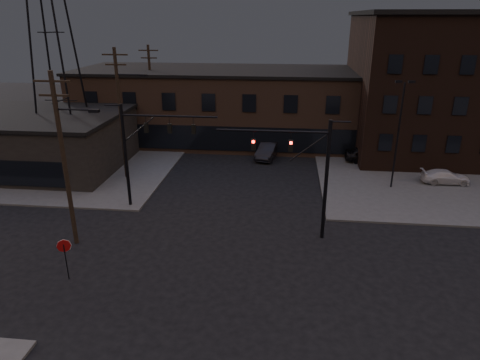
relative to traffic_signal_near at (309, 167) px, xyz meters
name	(u,v)px	position (x,y,z in m)	size (l,w,h in m)	color
ground	(215,268)	(-5.36, -4.50, -4.93)	(140.00, 140.00, 0.00)	black
sidewalk_ne	(465,162)	(16.64, 17.50, -4.86)	(30.00, 30.00, 0.15)	#474744
sidewalk_nw	(53,148)	(-27.36, 17.50, -4.86)	(30.00, 30.00, 0.15)	#474744
building_row	(254,107)	(-5.36, 23.50, -0.93)	(40.00, 12.00, 8.00)	brown
building_right	(463,87)	(16.64, 21.50, 2.07)	(22.00, 16.00, 14.00)	black
building_left	(37,143)	(-25.36, 11.50, -2.43)	(16.00, 12.00, 5.00)	black
traffic_signal_near	(309,167)	(0.00, 0.00, 0.00)	(7.12, 0.24, 8.00)	black
traffic_signal_far	(141,145)	(-12.07, 3.50, 0.08)	(7.12, 0.24, 8.00)	black
stop_sign	(64,250)	(-13.36, -6.49, -3.09)	(0.72, 0.33, 2.48)	black
utility_pole_near	(65,157)	(-14.79, -2.50, 0.94)	(3.70, 0.28, 11.00)	black
utility_pole_mid	(121,112)	(-15.79, 9.50, 1.19)	(3.70, 0.28, 11.50)	black
utility_pole_far	(151,93)	(-16.86, 21.50, 0.85)	(2.20, 0.28, 11.00)	black
transmission_tower	(51,32)	(-23.36, 13.50, 7.57)	(7.00, 7.00, 25.00)	black
lot_light_a	(399,126)	(7.64, 9.50, 0.58)	(1.50, 0.28, 9.14)	black
lot_light_b	(454,115)	(13.64, 14.50, 0.58)	(1.50, 0.28, 9.14)	black
parked_car_lot_a	(369,154)	(6.81, 16.19, -3.99)	(1.87, 4.65, 1.58)	black
parked_car_lot_b	(445,177)	(12.51, 10.96, -4.19)	(1.65, 4.06, 1.18)	silver
car_crossing	(268,150)	(-3.31, 16.94, -4.13)	(1.69, 4.84, 1.59)	black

